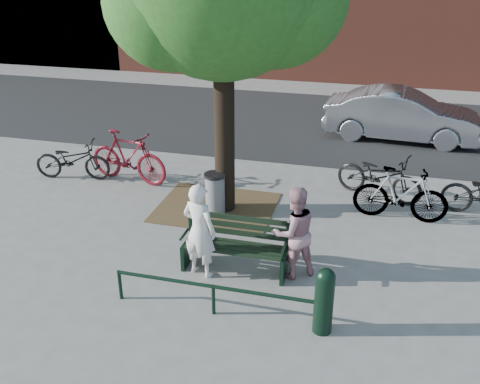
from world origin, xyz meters
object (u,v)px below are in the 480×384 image
(person_right, at_px, (294,232))
(parked_car, at_px, (402,115))
(bollard, at_px, (324,298))
(park_bench, at_px, (236,244))
(bicycle_c, at_px, (379,176))
(person_left, at_px, (200,230))
(litter_bin, at_px, (215,194))

(person_right, distance_m, parked_car, 7.74)
(bollard, bearing_deg, park_bench, 141.85)
(park_bench, bearing_deg, bicycle_c, 57.46)
(bicycle_c, bearing_deg, parked_car, 14.12)
(person_left, distance_m, bicycle_c, 4.72)
(litter_bin, height_order, bicycle_c, bicycle_c)
(person_left, xyz_separation_m, parked_car, (3.27, 7.90, -0.12))
(person_left, distance_m, person_right, 1.52)
(person_left, height_order, bicycle_c, person_left)
(park_bench, height_order, bicycle_c, bicycle_c)
(litter_bin, distance_m, parked_car, 6.83)
(parked_car, bearing_deg, person_left, 161.60)
(person_left, relative_size, bicycle_c, 0.86)
(litter_bin, bearing_deg, park_bench, -63.25)
(park_bench, bearing_deg, parked_car, 70.17)
(bicycle_c, relative_size, parked_car, 0.45)
(person_right, bearing_deg, park_bench, -29.86)
(litter_bin, relative_size, parked_car, 0.21)
(bollard, relative_size, parked_car, 0.24)
(parked_car, bearing_deg, bollard, 176.73)
(bicycle_c, bearing_deg, bollard, -166.54)
(person_right, xyz_separation_m, bicycle_c, (1.29, 3.44, -0.29))
(park_bench, xyz_separation_m, parked_car, (2.74, 7.60, 0.22))
(parked_car, bearing_deg, person_right, 170.69)
(park_bench, height_order, parked_car, parked_car)
(park_bench, relative_size, parked_car, 0.41)
(person_left, relative_size, person_right, 1.04)
(park_bench, xyz_separation_m, bollard, (1.60, -1.26, 0.07))
(bollard, bearing_deg, bicycle_c, 82.35)
(bicycle_c, bearing_deg, park_bench, 168.57)
(park_bench, height_order, person_left, person_left)
(person_right, xyz_separation_m, parked_car, (1.79, 7.53, -0.09))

